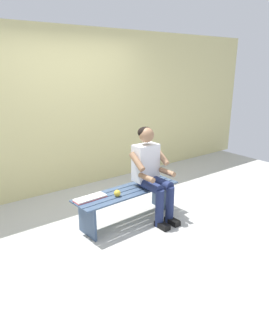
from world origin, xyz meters
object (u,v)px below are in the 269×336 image
object	(u,v)px
person_seated	(151,170)
apple	(117,193)
book_open	(90,198)
bench_near	(128,198)

from	to	relation	value
person_seated	apple	size ratio (longest dim) A/B	14.48
person_seated	book_open	world-z (taller)	person_seated
bench_near	person_seated	world-z (taller)	person_seated
apple	book_open	xyz separation A→B (m)	(0.31, -0.14, -0.03)
apple	person_seated	bearing A→B (deg)	178.07
bench_near	person_seated	xyz separation A→B (m)	(-0.32, 0.10, 0.35)
apple	book_open	distance (m)	0.34
person_seated	book_open	distance (m)	0.89
bench_near	book_open	world-z (taller)	book_open
bench_near	person_seated	bearing A→B (deg)	162.69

